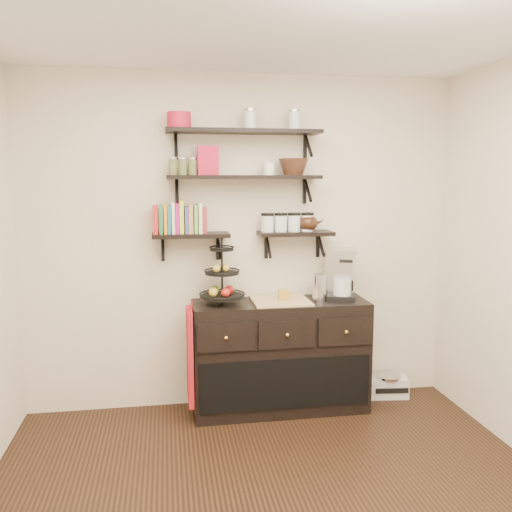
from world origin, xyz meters
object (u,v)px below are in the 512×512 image
(sideboard, at_px, (280,356))
(radio, at_px, (388,386))
(fruit_stand, at_px, (222,282))
(coffee_maker, at_px, (340,275))

(sideboard, xyz_separation_m, radio, (0.97, 0.08, -0.36))
(fruit_stand, xyz_separation_m, coffee_maker, (0.97, 0.02, 0.02))
(sideboard, height_order, fruit_stand, fruit_stand)
(fruit_stand, height_order, coffee_maker, fruit_stand)
(sideboard, xyz_separation_m, fruit_stand, (-0.46, 0.00, 0.62))
(fruit_stand, distance_m, coffee_maker, 0.97)
(fruit_stand, height_order, radio, fruit_stand)
(sideboard, distance_m, fruit_stand, 0.78)
(sideboard, relative_size, radio, 4.07)
(coffee_maker, distance_m, radio, 1.11)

